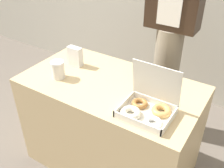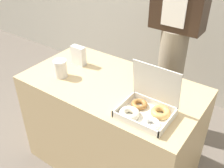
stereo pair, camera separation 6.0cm
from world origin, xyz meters
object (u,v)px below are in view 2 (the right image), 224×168
(coffee_cup, at_px, (61,68))
(person_customer, at_px, (177,26))
(donut_box, at_px, (146,109))
(napkin_holder, at_px, (78,56))

(coffee_cup, bearing_deg, person_customer, 57.18)
(coffee_cup, distance_m, person_customer, 0.88)
(donut_box, height_order, napkin_holder, donut_box)
(coffee_cup, xyz_separation_m, napkin_holder, (-0.02, 0.19, 0.01))
(coffee_cup, xyz_separation_m, person_customer, (0.47, 0.73, 0.17))
(coffee_cup, bearing_deg, napkin_holder, 94.51)
(donut_box, relative_size, napkin_holder, 2.00)
(napkin_holder, bearing_deg, donut_box, -18.16)
(napkin_holder, xyz_separation_m, person_customer, (0.49, 0.53, 0.16))
(donut_box, bearing_deg, person_customer, 103.85)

